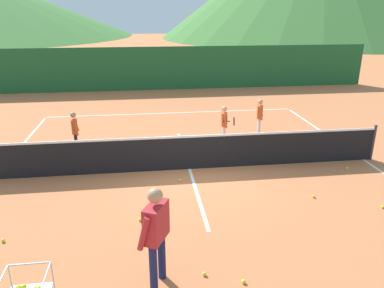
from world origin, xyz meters
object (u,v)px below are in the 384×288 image
at_px(tennis_ball_4, 204,274).
at_px(student_2, 260,114).
at_px(student_0, 75,129).
at_px(student_1, 224,121).
at_px(tennis_ball_7, 314,196).
at_px(tennis_ball_2, 3,240).
at_px(tennis_ball_5, 244,282).
at_px(tennis_ball_6, 347,168).
at_px(instructor, 156,229).
at_px(tennis_ball_0, 140,220).
at_px(tennis_ball_3, 383,207).
at_px(tennis_net, 189,152).
at_px(tennis_ball_1, 180,180).

bearing_deg(tennis_ball_4, student_2, 66.24).
xyz_separation_m(student_0, student_1, (4.65, 0.21, -0.02)).
bearing_deg(tennis_ball_4, tennis_ball_7, 38.20).
height_order(tennis_ball_4, tennis_ball_7, same).
relative_size(tennis_ball_2, tennis_ball_5, 1.00).
bearing_deg(tennis_ball_5, tennis_ball_6, 45.27).
height_order(instructor, tennis_ball_2, instructor).
xyz_separation_m(tennis_ball_0, tennis_ball_7, (4.03, 0.51, 0.00)).
height_order(tennis_ball_0, tennis_ball_5, same).
bearing_deg(tennis_ball_3, student_2, 102.93).
bearing_deg(student_0, tennis_net, -27.49).
bearing_deg(student_1, tennis_ball_1, -122.83).
relative_size(tennis_ball_2, tennis_ball_6, 1.00).
height_order(instructor, tennis_ball_1, instructor).
bearing_deg(tennis_ball_5, instructor, 172.31).
bearing_deg(student_1, tennis_ball_6, -40.65).
distance_m(student_0, tennis_ball_4, 6.80).
height_order(student_1, tennis_ball_6, student_1).
distance_m(student_2, tennis_ball_4, 7.64).
xyz_separation_m(tennis_ball_5, tennis_ball_6, (4.00, 4.04, 0.00)).
height_order(student_2, tennis_ball_0, student_2).
distance_m(tennis_net, tennis_ball_5, 4.67).
bearing_deg(tennis_ball_7, tennis_ball_3, -27.53).
bearing_deg(tennis_net, student_0, 152.51).
height_order(tennis_ball_5, tennis_ball_6, same).
distance_m(student_2, tennis_ball_2, 8.71).
bearing_deg(student_2, student_1, -153.85).
relative_size(student_2, tennis_ball_7, 18.84).
xyz_separation_m(tennis_ball_4, tennis_ball_6, (4.60, 3.78, 0.00)).
bearing_deg(tennis_ball_5, tennis_ball_4, 156.07).
xyz_separation_m(student_1, tennis_ball_5, (-1.08, -6.55, -0.72)).
bearing_deg(tennis_ball_3, tennis_ball_7, 152.47).
bearing_deg(tennis_ball_0, tennis_ball_1, 60.30).
bearing_deg(tennis_ball_0, tennis_ball_3, -1.82).
bearing_deg(tennis_ball_2, tennis_ball_6, 15.89).
xyz_separation_m(student_0, tennis_ball_6, (7.57, -2.30, -0.74)).
distance_m(tennis_ball_1, tennis_ball_2, 4.20).
xyz_separation_m(tennis_ball_4, tennis_ball_7, (2.98, 2.34, 0.00)).
distance_m(student_0, tennis_ball_5, 7.31).
xyz_separation_m(student_0, tennis_ball_2, (-0.66, -4.64, -0.74)).
relative_size(tennis_net, student_1, 8.61).
height_order(tennis_ball_1, tennis_ball_6, same).
bearing_deg(tennis_ball_0, student_0, 114.31).
height_order(student_0, tennis_ball_2, student_0).
xyz_separation_m(student_2, tennis_ball_2, (-6.69, -5.53, -0.73)).
relative_size(instructor, tennis_ball_2, 25.04).
xyz_separation_m(student_0, tennis_ball_3, (7.25, -4.41, -0.74)).
xyz_separation_m(instructor, tennis_ball_5, (1.37, -0.18, -0.99)).
relative_size(student_2, tennis_ball_6, 18.84).
bearing_deg(student_1, student_2, 26.15).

